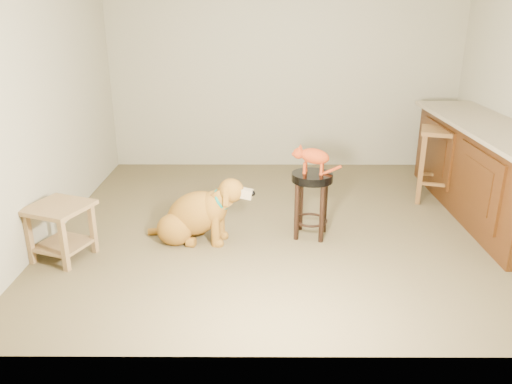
{
  "coord_description": "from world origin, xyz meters",
  "views": [
    {
      "loc": [
        -0.35,
        -4.5,
        1.99
      ],
      "look_at": [
        -0.36,
        -0.31,
        0.45
      ],
      "focal_mm": 35.0,
      "sensor_mm": 36.0,
      "label": 1
    }
  ],
  "objects_px": {
    "padded_stool": "(312,192)",
    "tabby_kitten": "(312,157)",
    "wood_stool": "(439,164)",
    "side_table": "(60,224)",
    "golden_retriever": "(196,215)"
  },
  "relations": [
    {
      "from": "padded_stool",
      "to": "golden_retriever",
      "type": "xyz_separation_m",
      "value": [
        -1.05,
        -0.1,
        -0.19
      ]
    },
    {
      "from": "side_table",
      "to": "tabby_kitten",
      "type": "xyz_separation_m",
      "value": [
        2.12,
        0.46,
        0.45
      ]
    },
    {
      "from": "wood_stool",
      "to": "side_table",
      "type": "height_order",
      "value": "wood_stool"
    },
    {
      "from": "padded_stool",
      "to": "wood_stool",
      "type": "relative_size",
      "value": 0.76
    },
    {
      "from": "wood_stool",
      "to": "golden_retriever",
      "type": "xyz_separation_m",
      "value": [
        -2.51,
        -1.02,
        -0.17
      ]
    },
    {
      "from": "wood_stool",
      "to": "padded_stool",
      "type": "bearing_deg",
      "value": -147.82
    },
    {
      "from": "wood_stool",
      "to": "tabby_kitten",
      "type": "height_order",
      "value": "tabby_kitten"
    },
    {
      "from": "padded_stool",
      "to": "side_table",
      "type": "distance_m",
      "value": 2.18
    },
    {
      "from": "golden_retriever",
      "to": "tabby_kitten",
      "type": "xyz_separation_m",
      "value": [
        1.04,
        0.1,
        0.52
      ]
    },
    {
      "from": "padded_stool",
      "to": "tabby_kitten",
      "type": "xyz_separation_m",
      "value": [
        -0.01,
        0.0,
        0.33
      ]
    },
    {
      "from": "golden_retriever",
      "to": "tabby_kitten",
      "type": "bearing_deg",
      "value": 17.25
    },
    {
      "from": "wood_stool",
      "to": "tabby_kitten",
      "type": "relative_size",
      "value": 1.76
    },
    {
      "from": "padded_stool",
      "to": "side_table",
      "type": "relative_size",
      "value": 1.02
    },
    {
      "from": "wood_stool",
      "to": "golden_retriever",
      "type": "height_order",
      "value": "wood_stool"
    },
    {
      "from": "wood_stool",
      "to": "side_table",
      "type": "xyz_separation_m",
      "value": [
        -3.6,
        -1.37,
        -0.1
      ]
    }
  ]
}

